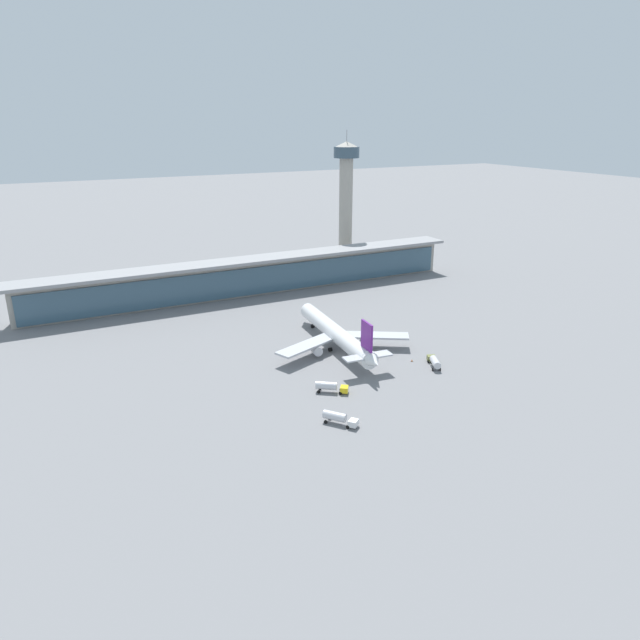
{
  "coord_description": "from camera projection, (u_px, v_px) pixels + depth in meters",
  "views": [
    {
      "loc": [
        -81.01,
        -143.68,
        68.84
      ],
      "look_at": [
        0.0,
        14.19,
        7.12
      ],
      "focal_mm": 32.62,
      "sensor_mm": 36.0,
      "label": 1
    }
  ],
  "objects": [
    {
      "name": "service_truck_near_nose_white",
      "position": [
        339.0,
        418.0,
        137.65
      ],
      "size": [
        7.05,
        8.17,
        2.95
      ],
      "color": "silver",
      "rests_on": "ground"
    },
    {
      "name": "service_truck_mid_apron_yellow",
      "position": [
        330.0,
        387.0,
        153.67
      ],
      "size": [
        8.3,
        6.83,
        2.95
      ],
      "color": "yellow",
      "rests_on": "ground"
    },
    {
      "name": "airliner_on_stand",
      "position": [
        337.0,
        334.0,
        182.03
      ],
      "size": [
        44.57,
        58.18,
        15.48
      ],
      "color": "white",
      "rests_on": "ground"
    },
    {
      "name": "service_truck_under_wing_olive",
      "position": [
        434.0,
        361.0,
        169.63
      ],
      "size": [
        5.58,
        8.77,
        2.95
      ],
      "color": "olive",
      "rests_on": "ground"
    },
    {
      "name": "ground_plane",
      "position": [
        341.0,
        355.0,
        178.28
      ],
      "size": [
        1200.0,
        1200.0,
        0.0
      ],
      "primitive_type": "plane",
      "color": "slate"
    },
    {
      "name": "control_tower",
      "position": [
        346.0,
        194.0,
        275.98
      ],
      "size": [
        12.0,
        12.0,
        63.82
      ],
      "color": "#9E998E",
      "rests_on": "ground"
    },
    {
      "name": "safety_cone_alpha",
      "position": [
        412.0,
        360.0,
        173.75
      ],
      "size": [
        0.62,
        0.62,
        0.7
      ],
      "color": "orange",
      "rests_on": "ground"
    },
    {
      "name": "terminal_building",
      "position": [
        252.0,
        275.0,
        238.9
      ],
      "size": [
        183.6,
        12.8,
        15.2
      ],
      "color": "#9E998E",
      "rests_on": "ground"
    }
  ]
}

